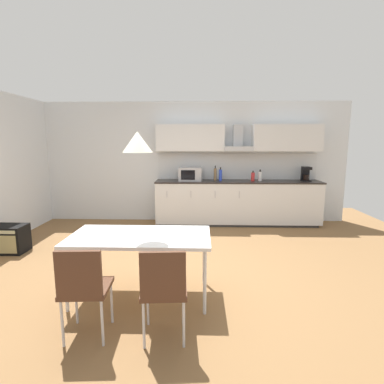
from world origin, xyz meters
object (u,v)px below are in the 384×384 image
(guitar_amp, at_px, (9,239))
(bottle_brown, at_px, (215,174))
(coffee_maker, at_px, (306,174))
(dining_table, at_px, (140,239))
(microwave, at_px, (190,174))
(bottle_white, at_px, (260,176))
(pendant_lamp, at_px, (137,142))
(bottle_red, at_px, (253,177))
(chair_near_left, at_px, (83,284))
(chair_near_right, at_px, (164,285))
(bottle_blue, at_px, (220,175))

(guitar_amp, bearing_deg, bottle_brown, 28.90)
(coffee_maker, distance_m, dining_table, 4.30)
(microwave, distance_m, guitar_amp, 3.47)
(microwave, height_order, bottle_white, microwave)
(bottle_brown, height_order, bottle_white, bottle_brown)
(coffee_maker, relative_size, dining_table, 0.19)
(bottle_white, xyz_separation_m, pendant_lamp, (-1.92, -3.14, 0.71))
(bottle_red, bearing_deg, guitar_amp, -156.79)
(chair_near_left, xyz_separation_m, chair_near_right, (0.70, 0.00, 0.00))
(dining_table, relative_size, pendant_lamp, 4.85)
(bottle_blue, bearing_deg, dining_table, -108.95)
(bottle_white, xyz_separation_m, chair_near_left, (-2.27, -3.92, -0.51))
(bottle_blue, height_order, bottle_red, bottle_blue)
(chair_near_left, height_order, chair_near_right, same)
(bottle_brown, height_order, guitar_amp, bottle_brown)
(dining_table, height_order, chair_near_left, chair_near_left)
(chair_near_right, bearing_deg, bottle_brown, 81.07)
(microwave, distance_m, chair_near_right, 3.95)
(coffee_maker, bearing_deg, guitar_amp, -160.84)
(bottle_brown, distance_m, bottle_red, 0.79)
(chair_near_left, relative_size, pendant_lamp, 2.72)
(bottle_brown, relative_size, pendant_lamp, 0.98)
(bottle_blue, xyz_separation_m, guitar_amp, (-3.48, -1.85, -0.84))
(dining_table, height_order, guitar_amp, dining_table)
(bottle_white, relative_size, pendant_lamp, 0.75)
(bottle_blue, xyz_separation_m, bottle_red, (0.68, -0.06, -0.03))
(coffee_maker, relative_size, chair_near_right, 0.34)
(bottle_red, height_order, bottle_white, bottle_white)
(bottle_white, relative_size, guitar_amp, 0.46)
(bottle_red, distance_m, pendant_lamp, 3.65)
(bottle_blue, relative_size, dining_table, 0.18)
(microwave, height_order, bottle_brown, bottle_brown)
(bottle_white, xyz_separation_m, dining_table, (-1.92, -3.14, -0.36))
(bottle_red, relative_size, guitar_amp, 0.41)
(coffee_maker, bearing_deg, chair_near_left, -129.32)
(dining_table, distance_m, chair_near_right, 0.87)
(bottle_red, height_order, pendant_lamp, pendant_lamp)
(guitar_amp, height_order, pendant_lamp, pendant_lamp)
(bottle_white, xyz_separation_m, chair_near_right, (-1.57, -3.92, -0.51))
(bottle_brown, distance_m, chair_near_left, 4.22)
(coffee_maker, distance_m, bottle_blue, 1.79)
(dining_table, xyz_separation_m, chair_near_left, (-0.34, -0.78, -0.15))
(microwave, xyz_separation_m, bottle_white, (1.48, 0.00, -0.04))
(guitar_amp, bearing_deg, coffee_maker, 19.16)
(bottle_brown, height_order, bottle_red, bottle_brown)
(bottle_white, distance_m, guitar_amp, 4.75)
(chair_near_right, bearing_deg, bottle_blue, 79.47)
(coffee_maker, height_order, pendant_lamp, pendant_lamp)
(pendant_lamp, bearing_deg, bottle_blue, 71.05)
(dining_table, relative_size, chair_near_right, 1.79)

